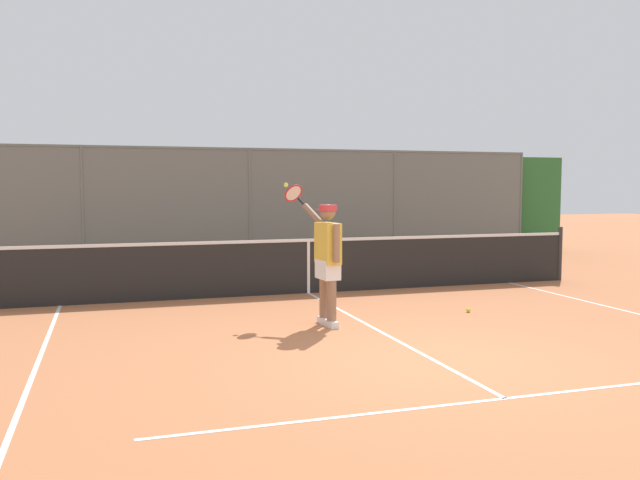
{
  "coord_description": "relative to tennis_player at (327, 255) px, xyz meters",
  "views": [
    {
      "loc": [
        3.33,
        6.33,
        1.9
      ],
      "look_at": [
        0.21,
        -3.44,
        1.05
      ],
      "focal_mm": 37.34,
      "sensor_mm": 36.0,
      "label": 1
    }
  ],
  "objects": [
    {
      "name": "fence_backdrop",
      "position": [
        -0.54,
        -8.34,
        0.38
      ],
      "size": [
        18.54,
        1.37,
        2.81
      ],
      "color": "slate",
      "rests_on": "ground"
    },
    {
      "name": "court_line_markings",
      "position": [
        -0.54,
        3.68,
        -0.96
      ],
      "size": [
        8.23,
        11.13,
        0.01
      ],
      "color": "white",
      "rests_on": "ground"
    },
    {
      "name": "ground_plane",
      "position": [
        -0.54,
        2.12,
        -0.96
      ],
      "size": [
        60.0,
        60.0,
        0.0
      ],
      "primitive_type": "plane",
      "color": "#B76B42"
    },
    {
      "name": "tennis_ball_mid_court",
      "position": [
        -2.31,
        -0.23,
        -0.93
      ],
      "size": [
        0.07,
        0.07,
        0.07
      ],
      "primitive_type": "sphere",
      "color": "#CCDB33",
      "rests_on": "ground"
    },
    {
      "name": "tennis_player",
      "position": [
        0.0,
        0.0,
        0.0
      ],
      "size": [
        0.55,
        1.36,
        1.93
      ],
      "rotation": [
        0.0,
        0.0,
        -1.49
      ],
      "color": "silver",
      "rests_on": "ground"
    },
    {
      "name": "tennis_net",
      "position": [
        -0.54,
        -2.66,
        -0.47
      ],
      "size": [
        10.58,
        0.09,
        1.07
      ],
      "color": "#2D2D2D",
      "rests_on": "ground"
    }
  ]
}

